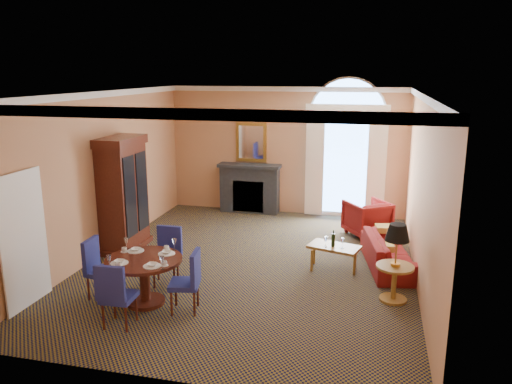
% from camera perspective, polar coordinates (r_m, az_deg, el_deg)
% --- Properties ---
extents(ground, '(7.50, 7.50, 0.00)m').
position_cam_1_polar(ground, '(9.55, -0.71, -8.30)').
color(ground, black).
rests_on(ground, ground).
extents(room_envelope, '(6.04, 7.52, 3.45)m').
position_cam_1_polar(room_envelope, '(9.57, 0.09, 7.30)').
color(room_envelope, tan).
rests_on(room_envelope, ground).
extents(armoire, '(0.66, 1.18, 2.31)m').
position_cam_1_polar(armoire, '(10.43, -14.99, -0.44)').
color(armoire, '#3E160E').
rests_on(armoire, ground).
extents(dining_table, '(1.19, 1.19, 0.95)m').
position_cam_1_polar(dining_table, '(8.04, -12.65, -8.71)').
color(dining_table, '#3E160E').
rests_on(dining_table, ground).
extents(dining_chair_north, '(0.52, 0.52, 0.98)m').
position_cam_1_polar(dining_chair_north, '(8.75, -10.07, -6.68)').
color(dining_chair_north, navy).
rests_on(dining_chair_north, ground).
extents(dining_chair_south, '(0.46, 0.47, 0.98)m').
position_cam_1_polar(dining_chair_south, '(7.40, -15.84, -10.92)').
color(dining_chair_south, navy).
rests_on(dining_chair_south, ground).
extents(dining_chair_east, '(0.52, 0.52, 0.98)m').
position_cam_1_polar(dining_chair_east, '(7.65, -7.59, -9.66)').
color(dining_chair_east, navy).
rests_on(dining_chair_east, ground).
extents(dining_chair_west, '(0.52, 0.52, 0.98)m').
position_cam_1_polar(dining_chair_west, '(8.44, -17.68, -7.92)').
color(dining_chair_west, navy).
rests_on(dining_chair_west, ground).
extents(sofa, '(1.10, 2.05, 0.57)m').
position_cam_1_polar(sofa, '(9.68, 14.96, -6.68)').
color(sofa, maroon).
rests_on(sofa, ground).
extents(armchair, '(1.18, 1.19, 0.79)m').
position_cam_1_polar(armchair, '(11.36, 12.58, -2.92)').
color(armchair, maroon).
rests_on(armchair, ground).
extents(coffee_table, '(1.01, 0.74, 0.78)m').
position_cam_1_polar(coffee_table, '(9.29, 8.91, -6.29)').
color(coffee_table, '#A47531').
rests_on(coffee_table, ground).
extents(side_table, '(0.59, 0.59, 1.25)m').
position_cam_1_polar(side_table, '(8.15, 15.72, -6.72)').
color(side_table, '#A47531').
rests_on(side_table, ground).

